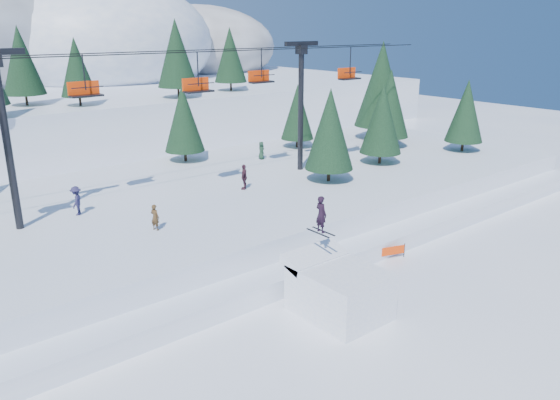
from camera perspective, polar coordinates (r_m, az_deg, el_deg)
ground at (r=26.16m, az=6.64°, el=-14.58°), size 160.00×160.00×0.00m
mid_shelf at (r=39.01m, az=-12.47°, el=-1.65°), size 70.00×22.00×2.50m
berm at (r=31.25m, az=-3.91°, el=-7.66°), size 70.00×6.00×1.10m
jump_kicker at (r=27.91m, az=6.07°, el=-9.19°), size 3.59×4.89×5.85m
chairlift at (r=37.81m, az=-11.51°, el=10.40°), size 46.00×3.21×10.28m
conifer_stand at (r=39.87m, az=-9.17°, el=7.49°), size 63.10×16.66×10.01m
distant_skiers at (r=36.28m, az=-16.43°, el=0.11°), size 31.25×11.04×1.86m
banner_near at (r=34.61m, az=10.93°, el=-5.36°), size 2.73×0.92×0.90m
banner_far at (r=37.42m, az=13.62°, el=-3.75°), size 2.86×0.17×0.90m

